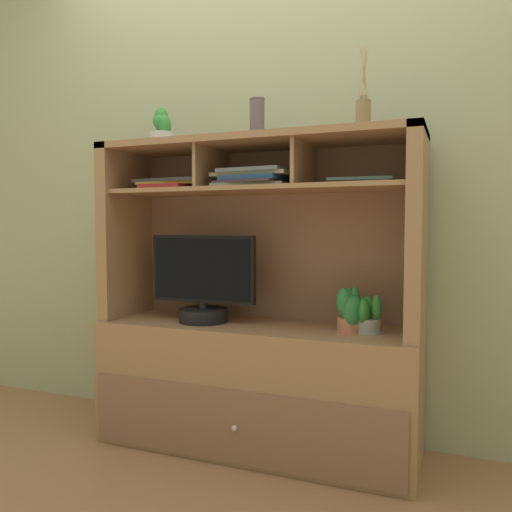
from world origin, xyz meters
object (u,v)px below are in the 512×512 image
Objects in this scene: magazine_stack_right at (256,179)px; potted_orchid at (349,309)px; diffuser_bottle at (363,115)px; potted_succulent at (162,129)px; tv_monitor at (203,286)px; ceramic_vase at (257,119)px; media_console at (257,352)px; magazine_stack_centre at (174,185)px; potted_fern at (367,318)px; magazine_stack_left at (363,182)px.

potted_orchid is at bearing -0.62° from magazine_stack_right.
magazine_stack_right is 0.53m from diffuser_bottle.
potted_orchid is 1.08× the size of potted_succulent.
tv_monitor is 2.83× the size of ceramic_vase.
tv_monitor is 1.40× the size of magazine_stack_right.
magazine_stack_right is 1.06× the size of diffuser_bottle.
media_console is 0.88m from magazine_stack_centre.
tv_monitor is 1.03m from diffuser_bottle.
potted_succulent is 0.98× the size of ceramic_vase.
media_console reaches higher than magazine_stack_right.
potted_fern is 0.89× the size of ceramic_vase.
diffuser_bottle reaches higher than magazine_stack_right.
magazine_stack_left is at bearing 134.12° from potted_fern.
magazine_stack_left is at bearing 4.93° from tv_monitor.
diffuser_bottle reaches higher than media_console.
potted_orchid is (0.68, 0.01, -0.07)m from tv_monitor.
media_console is 0.54m from potted_fern.
potted_fern is (0.50, -0.01, 0.19)m from media_console.
ceramic_vase is (-0.47, -0.01, 0.29)m from magazine_stack_left.
potted_succulent is (-0.48, 0.00, 0.25)m from magazine_stack_right.
potted_succulent is at bearing 179.84° from magazine_stack_right.
ceramic_vase reaches higher than magazine_stack_left.
diffuser_bottle is 0.47m from ceramic_vase.
potted_orchid is 0.69× the size of magazine_stack_left.
media_console is at bearing -90.00° from ceramic_vase.
ceramic_vase is (-0.47, 0.00, 0.02)m from diffuser_bottle.
diffuser_bottle is at bearing 4.14° from magazine_stack_right.
potted_succulent reaches higher than potted_orchid.
magazine_stack_centre reaches higher than potted_orchid.
tv_monitor reaches higher than potted_fern.
ceramic_vase is at bearing 102.53° from magazine_stack_right.
magazine_stack_centre is at bearing 18.99° from potted_succulent.
potted_orchid is 0.93m from ceramic_vase.
tv_monitor reaches higher than potted_orchid.
potted_succulent is (-0.22, 0.01, 0.74)m from tv_monitor.
potted_orchid is at bearing -126.64° from magazine_stack_left.
diffuser_bottle is (0.89, 0.01, 0.26)m from magazine_stack_centre.
media_console is 0.49m from potted_orchid.
media_console is 4.11× the size of magazine_stack_centre.
potted_succulent is at bearing -175.91° from ceramic_vase.
tv_monitor is 0.77m from potted_succulent.
magazine_stack_left is at bearing 2.46° from media_console.
diffuser_bottle is (0.46, 0.03, 0.25)m from magazine_stack_right.
diffuser_bottle is at bearing 1.96° from potted_succulent.
magazine_stack_centre is (-0.42, -0.01, 0.77)m from media_console.
potted_succulent reaches higher than magazine_stack_right.
ceramic_vase reaches higher than magazine_stack_right.
magazine_stack_right is 0.54m from potted_succulent.
diffuser_bottle is (0.04, 0.04, 0.81)m from potted_orchid.
diffuser_bottle reaches higher than ceramic_vase.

